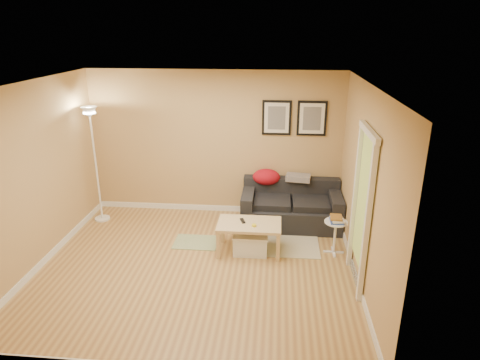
{
  "coord_description": "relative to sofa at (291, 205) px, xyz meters",
  "views": [
    {
      "loc": [
        1.11,
        -5.19,
        3.27
      ],
      "look_at": [
        0.55,
        0.85,
        1.05
      ],
      "focal_mm": 31.36,
      "sensor_mm": 36.0,
      "label": 1
    }
  ],
  "objects": [
    {
      "name": "framed_print_left",
      "position": [
        -0.3,
        0.45,
        1.43
      ],
      "size": [
        0.5,
        0.04,
        0.6
      ],
      "primitive_type": null,
      "color": "black",
      "rests_on": "wall_back"
    },
    {
      "name": "baseboard_right",
      "position": [
        0.86,
        -1.53,
        -0.33
      ],
      "size": [
        0.02,
        4.0,
        0.1
      ],
      "primitive_type": "cube",
      "color": "white",
      "rests_on": "ground"
    },
    {
      "name": "coffee_table",
      "position": [
        -0.66,
        -1.01,
        -0.13
      ],
      "size": [
        0.99,
        0.63,
        0.48
      ],
      "primitive_type": null,
      "rotation": [
        0.0,
        0.0,
        0.05
      ],
      "color": "#D1B57F",
      "rests_on": "ground"
    },
    {
      "name": "wall_left",
      "position": [
        -3.63,
        -1.53,
        0.92
      ],
      "size": [
        0.0,
        4.0,
        4.0
      ],
      "primitive_type": "plane",
      "rotation": [
        1.57,
        0.0,
        1.57
      ],
      "color": "tan",
      "rests_on": "ground"
    },
    {
      "name": "doorway",
      "position": [
        0.82,
        -1.68,
        0.65
      ],
      "size": [
        0.12,
        1.01,
        2.13
      ],
      "primitive_type": null,
      "color": "white",
      "rests_on": "ground"
    },
    {
      "name": "floor_lamp",
      "position": [
        -3.38,
        -0.11,
        0.59
      ],
      "size": [
        0.27,
        0.27,
        2.05
      ],
      "primitive_type": null,
      "color": "white",
      "rests_on": "ground"
    },
    {
      "name": "side_table",
      "position": [
        0.64,
        -0.94,
        -0.11
      ],
      "size": [
        0.35,
        0.35,
        0.53
      ],
      "primitive_type": null,
      "color": "white",
      "rests_on": "ground"
    },
    {
      "name": "green_runner",
      "position": [
        -1.53,
        -0.81,
        -0.37
      ],
      "size": [
        0.7,
        0.5,
        0.01
      ],
      "primitive_type": "cube",
      "color": "#668C4C",
      "rests_on": "ground"
    },
    {
      "name": "ceiling",
      "position": [
        -1.38,
        -1.53,
        2.23
      ],
      "size": [
        4.5,
        4.5,
        0.0
      ],
      "primitive_type": "plane",
      "rotation": [
        3.14,
        0.0,
        0.0
      ],
      "color": "white",
      "rests_on": "wall_back"
    },
    {
      "name": "wall_right",
      "position": [
        0.87,
        -1.53,
        0.92
      ],
      "size": [
        0.0,
        4.0,
        4.0
      ],
      "primitive_type": "plane",
      "rotation": [
        1.57,
        0.0,
        -1.57
      ],
      "color": "tan",
      "rests_on": "ground"
    },
    {
      "name": "wall_front",
      "position": [
        -1.38,
        -3.53,
        0.92
      ],
      "size": [
        4.5,
        0.0,
        4.5
      ],
      "primitive_type": "plane",
      "rotation": [
        -1.57,
        0.0,
        0.0
      ],
      "color": "tan",
      "rests_on": "ground"
    },
    {
      "name": "baseboard_back",
      "position": [
        -1.38,
        0.46,
        -0.33
      ],
      "size": [
        4.5,
        0.02,
        0.1
      ],
      "primitive_type": "cube",
      "color": "white",
      "rests_on": "ground"
    },
    {
      "name": "sofa",
      "position": [
        0.0,
        0.0,
        0.0
      ],
      "size": [
        1.7,
        0.9,
        0.75
      ],
      "primitive_type": null,
      "color": "black",
      "rests_on": "ground"
    },
    {
      "name": "remote_control",
      "position": [
        -0.76,
        -0.96,
        0.12
      ],
      "size": [
        0.1,
        0.17,
        0.02
      ],
      "primitive_type": "cube",
      "rotation": [
        0.0,
        0.0,
        0.33
      ],
      "color": "black",
      "rests_on": "coffee_table"
    },
    {
      "name": "plaid_throw",
      "position": [
        0.11,
        0.27,
        0.41
      ],
      "size": [
        0.45,
        0.32,
        0.1
      ],
      "primitive_type": null,
      "rotation": [
        0.0,
        0.0,
        -0.14
      ],
      "color": "tan",
      "rests_on": "sofa"
    },
    {
      "name": "floor",
      "position": [
        -1.38,
        -1.53,
        -0.38
      ],
      "size": [
        4.5,
        4.5,
        0.0
      ],
      "primitive_type": "plane",
      "color": "tan",
      "rests_on": "ground"
    },
    {
      "name": "baseboard_left",
      "position": [
        -3.62,
        -1.53,
        -0.33
      ],
      "size": [
        0.02,
        4.0,
        0.1
      ],
      "primitive_type": "cube",
      "color": "white",
      "rests_on": "ground"
    },
    {
      "name": "tape_roll",
      "position": [
        -0.58,
        -1.11,
        0.12
      ],
      "size": [
        0.07,
        0.07,
        0.03
      ],
      "primitive_type": "cylinder",
      "color": "yellow",
      "rests_on": "coffee_table"
    },
    {
      "name": "wall_back",
      "position": [
        -1.38,
        0.47,
        0.92
      ],
      "size": [
        4.5,
        0.0,
        4.5
      ],
      "primitive_type": "plane",
      "rotation": [
        1.57,
        0.0,
        0.0
      ],
      "color": "tan",
      "rests_on": "ground"
    },
    {
      "name": "storage_bin",
      "position": [
        -0.63,
        -1.04,
        -0.21
      ],
      "size": [
        0.53,
        0.39,
        0.33
      ],
      "primitive_type": null,
      "color": "white",
      "rests_on": "ground"
    },
    {
      "name": "framed_print_right",
      "position": [
        0.3,
        0.45,
        1.43
      ],
      "size": [
        0.5,
        0.04,
        0.6
      ],
      "primitive_type": null,
      "color": "black",
      "rests_on": "wall_back"
    },
    {
      "name": "red_throw",
      "position": [
        -0.45,
        0.28,
        0.4
      ],
      "size": [
        0.48,
        0.36,
        0.28
      ],
      "primitive_type": null,
      "color": "#B31026",
      "rests_on": "sofa"
    },
    {
      "name": "book_stack",
      "position": [
        0.65,
        -0.94,
        0.2
      ],
      "size": [
        0.21,
        0.27,
        0.08
      ],
      "primitive_type": null,
      "rotation": [
        0.0,
        0.0,
        -0.07
      ],
      "color": "#324A96",
      "rests_on": "side_table"
    },
    {
      "name": "area_rug",
      "position": [
        -0.19,
        -0.74,
        -0.37
      ],
      "size": [
        1.25,
        0.85,
        0.01
      ],
      "primitive_type": "cube",
      "color": "#C0B998",
      "rests_on": "ground"
    }
  ]
}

